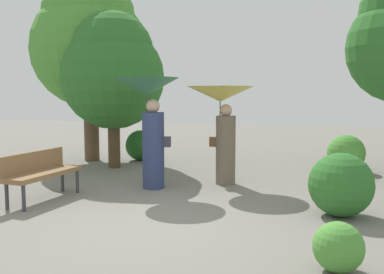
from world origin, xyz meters
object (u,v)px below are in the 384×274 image
at_px(person_left, 149,108).
at_px(tree_near_left, 89,40).
at_px(person_right, 222,110).
at_px(tree_mid_left, 113,70).
at_px(park_bench, 40,171).

relative_size(person_left, tree_near_left, 0.42).
distance_m(person_right, tree_mid_left, 3.29).
height_order(person_left, tree_mid_left, tree_mid_left).
relative_size(person_left, person_right, 1.08).
bearing_deg(tree_near_left, park_bench, -72.03).
xyz_separation_m(person_left, tree_mid_left, (-1.68, 1.89, 0.85)).
xyz_separation_m(park_bench, tree_near_left, (-1.36, 4.20, 2.76)).
bearing_deg(park_bench, tree_near_left, 23.73).
height_order(tree_near_left, tree_mid_left, tree_near_left).
xyz_separation_m(person_right, tree_mid_left, (-2.95, 1.13, 0.91)).
bearing_deg(person_right, tree_near_left, 60.45).
xyz_separation_m(person_left, park_bench, (-1.44, -1.40, -1.04)).
bearing_deg(tree_near_left, tree_mid_left, -38.94).
xyz_separation_m(tree_near_left, tree_mid_left, (1.12, -0.91, -0.86)).
distance_m(person_left, person_right, 1.47).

